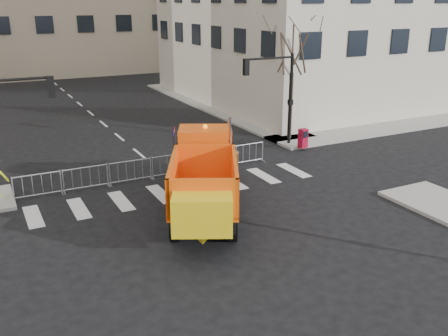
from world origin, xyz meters
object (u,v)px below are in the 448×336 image
cop_b (223,164)px  newspaper_box (303,138)px  plow_truck (205,176)px  cop_a (199,157)px  cop_c (217,158)px

cop_b → newspaper_box: 6.93m
plow_truck → newspaper_box: plow_truck is taller
plow_truck → cop_b: 4.15m
cop_a → cop_c: cop_a is taller
plow_truck → cop_c: size_ratio=6.09×
cop_c → cop_b: bearing=44.2°
cop_c → newspaper_box: size_ratio=1.45×
plow_truck → cop_b: bearing=-11.1°
cop_a → newspaper_box: size_ratio=1.76×
cop_b → plow_truck: bearing=60.1°
plow_truck → cop_a: 4.82m
newspaper_box → plow_truck: bearing=-156.1°
cop_a → cop_c: size_ratio=1.22×
plow_truck → cop_a: size_ratio=5.00×
cop_b → newspaper_box: bearing=-151.4°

